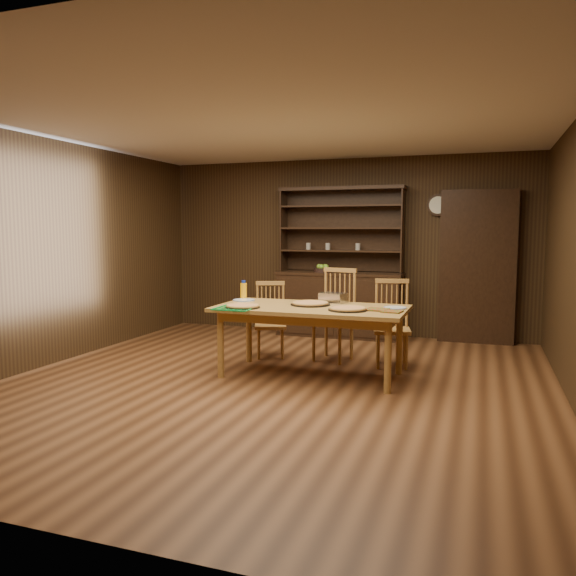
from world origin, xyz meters
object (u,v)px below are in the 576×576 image
at_px(dining_table, 311,314).
at_px(juice_bottle, 244,291).
at_px(chair_left, 270,317).
at_px(chair_right, 392,320).
at_px(chair_center, 336,311).
at_px(china_hutch, 339,296).

bearing_deg(dining_table, juice_bottle, 159.91).
bearing_deg(chair_left, chair_right, -20.82).
relative_size(chair_center, chair_right, 1.11).
bearing_deg(chair_left, chair_center, -14.89).
height_order(chair_right, juice_bottle, chair_right).
bearing_deg(chair_center, dining_table, -81.58).
xyz_separation_m(dining_table, chair_right, (0.73, 0.78, -0.15)).
bearing_deg(chair_center, juice_bottle, -140.08).
bearing_deg(juice_bottle, chair_left, 68.21).
relative_size(china_hutch, chair_right, 2.19).
distance_m(dining_table, chair_left, 1.09).
height_order(chair_left, chair_center, chair_center).
relative_size(chair_center, juice_bottle, 4.98).
xyz_separation_m(dining_table, chair_center, (0.06, 0.86, -0.09)).
height_order(chair_left, chair_right, chair_right).
bearing_deg(chair_left, juice_bottle, -133.08).
bearing_deg(juice_bottle, china_hutch, 71.56).
bearing_deg(dining_table, china_hutch, 96.56).
bearing_deg(chair_left, dining_table, -66.67).
bearing_deg(chair_right, dining_table, -145.05).
xyz_separation_m(chair_left, juice_bottle, (-0.17, -0.43, 0.37)).
distance_m(chair_center, juice_bottle, 1.14).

